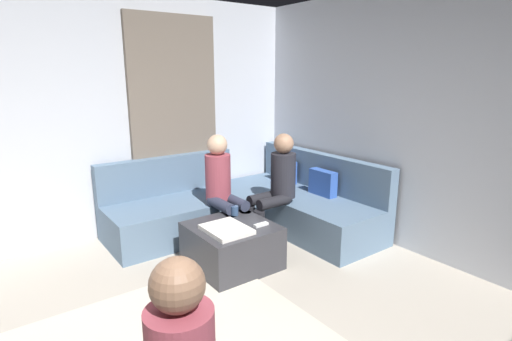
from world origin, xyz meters
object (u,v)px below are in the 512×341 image
Objects in this scene: game_remote at (261,225)px; ottoman at (232,245)px; coffee_mug at (235,211)px; person_on_couch_side at (223,185)px; sectional_couch at (250,206)px; person_on_couch_back at (276,183)px.

ottoman is at bearing -129.29° from game_remote.
coffee_mug is at bearing 140.71° from ottoman.
person_on_couch_side is at bearing 156.19° from ottoman.
sectional_couch is 0.72m from coffee_mug.
person_on_couch_back is at bearing 93.74° from coffee_mug.
person_on_couch_back is (-0.44, 0.54, 0.23)m from game_remote.
game_remote is (0.18, 0.22, 0.22)m from ottoman.
person_on_couch_side is (-0.31, 0.05, 0.19)m from coffee_mug.
sectional_couch is 3.36× the size of ottoman.
ottoman is 0.63× the size of person_on_couch_back.
person_on_couch_side is (-0.71, 0.01, 0.23)m from game_remote.
person_on_couch_side is at bearing 178.90° from game_remote.
game_remote is at bearing -29.57° from sectional_couch.
coffee_mug is 0.61m from person_on_couch_back.
game_remote is 0.73m from person_on_couch_back.
sectional_couch is at bearing 133.79° from ottoman.
person_on_couch_back reaches higher than coffee_mug.
sectional_couch is 0.98m from ottoman.
person_on_couch_back is 1.00× the size of person_on_couch_side.
coffee_mug is at bearing 80.18° from person_on_couch_side.
ottoman is (0.68, -0.71, -0.07)m from sectional_couch.
person_on_couch_side is at bearing 170.18° from coffee_mug.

